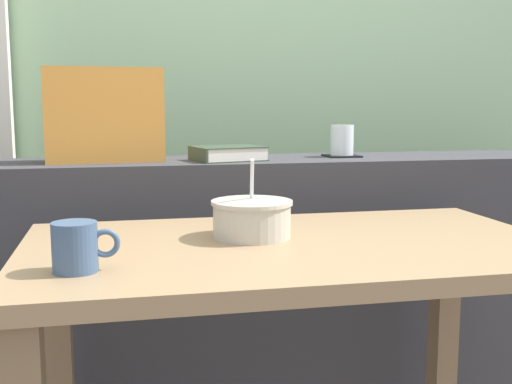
{
  "coord_description": "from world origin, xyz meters",
  "views": [
    {
      "loc": [
        -0.39,
        -1.28,
        1.0
      ],
      "look_at": [
        -0.04,
        0.33,
        0.77
      ],
      "focal_mm": 44.56,
      "sensor_mm": 36.0,
      "label": 1
    }
  ],
  "objects_px": {
    "coaster_square": "(342,156)",
    "closed_book": "(228,153)",
    "ceramic_mug": "(76,247)",
    "throw_pillow": "(104,115)",
    "breakfast_table": "(292,299)",
    "juice_glass": "(342,141)",
    "soup_bowl": "(252,219)"
  },
  "relations": [
    {
      "from": "ceramic_mug",
      "to": "breakfast_table",
      "type": "bearing_deg",
      "value": 19.46
    },
    {
      "from": "closed_book",
      "to": "throw_pillow",
      "type": "height_order",
      "value": "throw_pillow"
    },
    {
      "from": "coaster_square",
      "to": "throw_pillow",
      "type": "relative_size",
      "value": 0.31
    },
    {
      "from": "closed_book",
      "to": "soup_bowl",
      "type": "distance_m",
      "value": 0.51
    },
    {
      "from": "coaster_square",
      "to": "closed_book",
      "type": "relative_size",
      "value": 0.45
    },
    {
      "from": "closed_book",
      "to": "soup_bowl",
      "type": "xyz_separation_m",
      "value": [
        -0.03,
        -0.5,
        -0.1
      ]
    },
    {
      "from": "closed_book",
      "to": "ceramic_mug",
      "type": "distance_m",
      "value": 0.81
    },
    {
      "from": "coaster_square",
      "to": "soup_bowl",
      "type": "bearing_deg",
      "value": -125.68
    },
    {
      "from": "breakfast_table",
      "to": "juice_glass",
      "type": "height_order",
      "value": "juice_glass"
    },
    {
      "from": "juice_glass",
      "to": "closed_book",
      "type": "xyz_separation_m",
      "value": [
        -0.36,
        -0.05,
        -0.03
      ]
    },
    {
      "from": "closed_book",
      "to": "ceramic_mug",
      "type": "bearing_deg",
      "value": -118.12
    },
    {
      "from": "coaster_square",
      "to": "juice_glass",
      "type": "bearing_deg",
      "value": 0.0
    },
    {
      "from": "breakfast_table",
      "to": "throw_pillow",
      "type": "bearing_deg",
      "value": 122.32
    },
    {
      "from": "coaster_square",
      "to": "closed_book",
      "type": "xyz_separation_m",
      "value": [
        -0.36,
        -0.05,
        0.02
      ]
    },
    {
      "from": "breakfast_table",
      "to": "throw_pillow",
      "type": "relative_size",
      "value": 3.41
    },
    {
      "from": "coaster_square",
      "to": "soup_bowl",
      "type": "height_order",
      "value": "soup_bowl"
    },
    {
      "from": "throw_pillow",
      "to": "soup_bowl",
      "type": "bearing_deg",
      "value": -60.42
    },
    {
      "from": "juice_glass",
      "to": "soup_bowl",
      "type": "relative_size",
      "value": 0.54
    },
    {
      "from": "breakfast_table",
      "to": "throw_pillow",
      "type": "distance_m",
      "value": 0.81
    },
    {
      "from": "throw_pillow",
      "to": "juice_glass",
      "type": "bearing_deg",
      "value": 0.84
    },
    {
      "from": "coaster_square",
      "to": "closed_book",
      "type": "height_order",
      "value": "closed_book"
    },
    {
      "from": "coaster_square",
      "to": "throw_pillow",
      "type": "bearing_deg",
      "value": -179.16
    },
    {
      "from": "ceramic_mug",
      "to": "coaster_square",
      "type": "bearing_deg",
      "value": 45.74
    },
    {
      "from": "breakfast_table",
      "to": "soup_bowl",
      "type": "xyz_separation_m",
      "value": [
        -0.07,
        0.06,
        0.16
      ]
    },
    {
      "from": "breakfast_table",
      "to": "ceramic_mug",
      "type": "relative_size",
      "value": 9.66
    },
    {
      "from": "soup_bowl",
      "to": "ceramic_mug",
      "type": "relative_size",
      "value": 1.52
    },
    {
      "from": "closed_book",
      "to": "ceramic_mug",
      "type": "relative_size",
      "value": 1.97
    },
    {
      "from": "coaster_square",
      "to": "soup_bowl",
      "type": "relative_size",
      "value": 0.58
    },
    {
      "from": "closed_book",
      "to": "juice_glass",
      "type": "bearing_deg",
      "value": 8.25
    },
    {
      "from": "breakfast_table",
      "to": "closed_book",
      "type": "xyz_separation_m",
      "value": [
        -0.04,
        0.56,
        0.26
      ]
    },
    {
      "from": "soup_bowl",
      "to": "ceramic_mug",
      "type": "xyz_separation_m",
      "value": [
        -0.34,
        -0.21,
        0.0
      ]
    },
    {
      "from": "breakfast_table",
      "to": "closed_book",
      "type": "distance_m",
      "value": 0.62
    }
  ]
}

